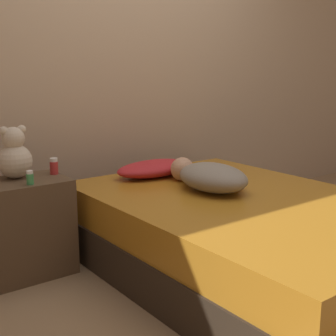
{
  "coord_description": "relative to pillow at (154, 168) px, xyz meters",
  "views": [
    {
      "loc": [
        -1.89,
        -1.78,
        1.19
      ],
      "look_at": [
        -0.36,
        0.25,
        0.64
      ],
      "focal_mm": 50.0,
      "sensor_mm": 36.0,
      "label": 1
    }
  ],
  "objects": [
    {
      "name": "nightstand",
      "position": [
        -0.95,
        0.0,
        -0.23
      ],
      "size": [
        0.55,
        0.37,
        0.56
      ],
      "color": "brown",
      "rests_on": "ground_plane"
    },
    {
      "name": "person_lying",
      "position": [
        0.06,
        -0.49,
        0.03
      ],
      "size": [
        0.37,
        0.64,
        0.17
      ],
      "rotation": [
        0.0,
        0.0,
        -0.05
      ],
      "color": "gray",
      "rests_on": "bed"
    },
    {
      "name": "ground_plane",
      "position": [
        0.09,
        -0.77,
        -0.51
      ],
      "size": [
        12.0,
        12.0,
        0.0
      ],
      "primitive_type": "plane",
      "color": "#937551"
    },
    {
      "name": "wall_back",
      "position": [
        0.09,
        0.52,
        0.79
      ],
      "size": [
        8.0,
        0.06,
        2.6
      ],
      "color": "tan",
      "rests_on": "ground_plane"
    },
    {
      "name": "bed",
      "position": [
        0.09,
        -0.77,
        -0.29
      ],
      "size": [
        1.4,
        2.02,
        0.46
      ],
      "color": "#2D2319",
      "rests_on": "ground_plane"
    },
    {
      "name": "bottle_green",
      "position": [
        -0.92,
        -0.12,
        0.09
      ],
      "size": [
        0.04,
        0.04,
        0.08
      ],
      "color": "#3D8E4C",
      "rests_on": "nightstand"
    },
    {
      "name": "teddy_bear",
      "position": [
        -0.93,
        0.08,
        0.18
      ],
      "size": [
        0.2,
        0.2,
        0.3
      ],
      "color": "beige",
      "rests_on": "nightstand"
    },
    {
      "name": "pillow",
      "position": [
        0.0,
        0.0,
        0.0
      ],
      "size": [
        0.57,
        0.29,
        0.11
      ],
      "color": "red",
      "rests_on": "bed"
    },
    {
      "name": "bottle_red",
      "position": [
        -0.71,
        0.04,
        0.1
      ],
      "size": [
        0.05,
        0.05,
        0.1
      ],
      "color": "#B72D2D",
      "rests_on": "nightstand"
    }
  ]
}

